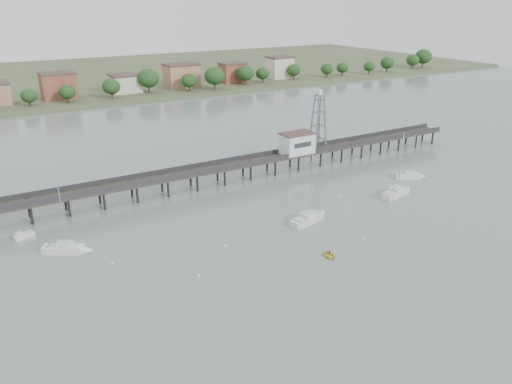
# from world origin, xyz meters

# --- Properties ---
(ground_plane) EXTENTS (500.00, 500.00, 0.00)m
(ground_plane) POSITION_xyz_m (0.00, 0.00, 0.00)
(ground_plane) COLOR slate
(ground_plane) RESTS_ON ground
(pier) EXTENTS (150.00, 5.00, 5.50)m
(pier) POSITION_xyz_m (0.00, 60.00, 3.79)
(pier) COLOR #2D2823
(pier) RESTS_ON ground
(pier_building) EXTENTS (8.40, 5.40, 5.30)m
(pier_building) POSITION_xyz_m (25.00, 60.00, 6.67)
(pier_building) COLOR silver
(pier_building) RESTS_ON ground
(lattice_tower) EXTENTS (3.20, 3.20, 15.50)m
(lattice_tower) POSITION_xyz_m (31.50, 60.00, 11.10)
(lattice_tower) COLOR slate
(lattice_tower) RESTS_ON ground
(sailboat_e) EXTENTS (7.11, 4.98, 11.61)m
(sailboat_e) POSITION_xyz_m (44.75, 39.10, 0.65)
(sailboat_e) COLOR silver
(sailboat_e) RESTS_ON ground
(sailboat_b) EXTENTS (7.94, 6.25, 13.16)m
(sailboat_b) POSITION_xyz_m (-34.08, 42.15, 0.64)
(sailboat_b) COLOR silver
(sailboat_b) RESTS_ON ground
(sailboat_d) EXTENTS (9.57, 4.76, 15.11)m
(sailboat_d) POSITION_xyz_m (34.72, 33.57, 0.63)
(sailboat_d) COLOR silver
(sailboat_d) RESTS_ON ground
(sailboat_c) EXTENTS (9.40, 4.93, 14.83)m
(sailboat_c) POSITION_xyz_m (9.64, 32.23, 0.63)
(sailboat_c) COLOR silver
(sailboat_c) RESTS_ON ground
(white_tender) EXTENTS (3.83, 2.40, 1.38)m
(white_tender) POSITION_xyz_m (-40.60, 52.63, 0.43)
(white_tender) COLOR silver
(white_tender) RESTS_ON ground
(yellow_dinghy) EXTENTS (2.23, 0.96, 3.02)m
(yellow_dinghy) POSITION_xyz_m (2.95, 18.65, 0.00)
(yellow_dinghy) COLOR yellow
(yellow_dinghy) RESTS_ON ground
(dinghy_occupant) EXTENTS (0.52, 1.08, 0.25)m
(dinghy_occupant) POSITION_xyz_m (2.95, 18.65, 0.00)
(dinghy_occupant) COLOR black
(dinghy_occupant) RESTS_ON ground
(mooring_buoys) EXTENTS (68.44, 18.82, 0.39)m
(mooring_buoys) POSITION_xyz_m (2.48, 29.96, 0.08)
(mooring_buoys) COLOR beige
(mooring_buoys) RESTS_ON ground
(far_shore) EXTENTS (500.00, 170.00, 10.40)m
(far_shore) POSITION_xyz_m (0.36, 239.58, 0.95)
(far_shore) COLOR #475133
(far_shore) RESTS_ON ground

